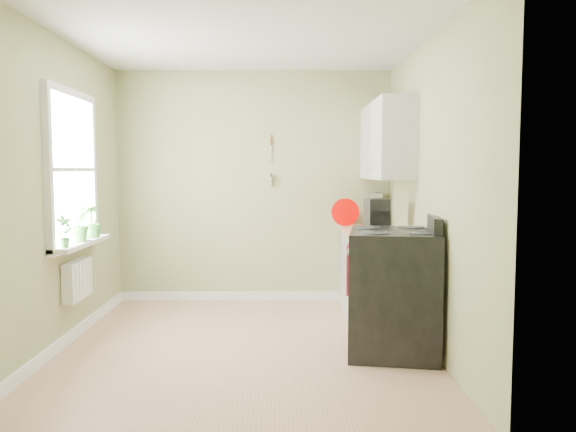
{
  "coord_description": "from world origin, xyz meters",
  "views": [
    {
      "loc": [
        0.32,
        -4.81,
        1.54
      ],
      "look_at": [
        0.38,
        0.55,
        1.11
      ],
      "focal_mm": 35.0,
      "sensor_mm": 36.0,
      "label": 1
    }
  ],
  "objects_px": {
    "stand_mixer": "(374,209)",
    "kettle": "(344,217)",
    "coffee_maker": "(376,218)",
    "stove": "(394,290)"
  },
  "relations": [
    {
      "from": "stove",
      "to": "stand_mixer",
      "type": "relative_size",
      "value": 2.81
    },
    {
      "from": "kettle",
      "to": "coffee_maker",
      "type": "distance_m",
      "value": 1.1
    },
    {
      "from": "stove",
      "to": "coffee_maker",
      "type": "distance_m",
      "value": 0.95
    },
    {
      "from": "stove",
      "to": "stand_mixer",
      "type": "xyz_separation_m",
      "value": [
        0.13,
        1.87,
        0.56
      ]
    },
    {
      "from": "stove",
      "to": "kettle",
      "type": "relative_size",
      "value": 6.46
    },
    {
      "from": "kettle",
      "to": "stove",
      "type": "bearing_deg",
      "value": -82.95
    },
    {
      "from": "kettle",
      "to": "coffee_maker",
      "type": "bearing_deg",
      "value": -79.39
    },
    {
      "from": "stand_mixer",
      "to": "coffee_maker",
      "type": "relative_size",
      "value": 1.17
    },
    {
      "from": "stove",
      "to": "coffee_maker",
      "type": "xyz_separation_m",
      "value": [
        -0.03,
        0.77,
        0.55
      ]
    },
    {
      "from": "stand_mixer",
      "to": "kettle",
      "type": "relative_size",
      "value": 2.3
    }
  ]
}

